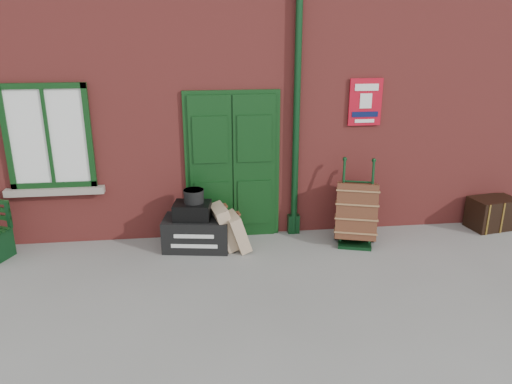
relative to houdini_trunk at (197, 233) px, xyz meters
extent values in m
plane|color=gray|center=(0.88, -1.05, -0.24)|extent=(80.00, 80.00, 0.00)
cube|color=#9C3632|center=(0.88, 2.45, 1.76)|extent=(10.00, 4.00, 4.00)
cube|color=black|center=(0.58, 0.41, 0.86)|extent=(1.42, 0.12, 2.32)
cube|color=white|center=(-2.02, 0.40, 1.41)|extent=(1.20, 0.08, 1.50)
cylinder|color=black|center=(1.53, 0.37, 1.76)|extent=(0.10, 0.10, 4.00)
cube|color=#B80D1F|center=(2.58, 0.42, 1.81)|extent=(0.50, 0.03, 0.70)
cube|color=black|center=(-2.71, -0.07, -0.03)|extent=(0.22, 0.40, 0.41)
cube|color=black|center=(0.00, 0.00, 0.00)|extent=(1.02, 0.67, 0.48)
cube|color=black|center=(-0.05, 0.00, 0.36)|extent=(0.58, 0.46, 0.24)
cylinder|color=black|center=(-0.02, 0.03, 0.57)|extent=(0.33, 0.33, 0.19)
cube|color=tan|center=(0.41, -0.04, 0.10)|extent=(0.45, 0.53, 0.68)
cube|color=tan|center=(0.59, -0.14, 0.05)|extent=(0.41, 0.48, 0.58)
cube|color=black|center=(2.35, -0.20, -0.21)|extent=(0.56, 0.47, 0.05)
cylinder|color=black|center=(2.19, 0.03, 0.39)|extent=(0.14, 0.34, 1.23)
cylinder|color=black|center=(2.60, -0.09, 0.39)|extent=(0.14, 0.34, 1.23)
cylinder|color=black|center=(2.13, 0.07, -0.12)|extent=(0.11, 0.24, 0.23)
cylinder|color=black|center=(2.67, -0.09, -0.12)|extent=(0.11, 0.24, 0.23)
cube|color=#5C2F1B|center=(2.39, -0.05, 0.26)|extent=(0.76, 0.79, 0.91)
cube|color=black|center=(4.75, 0.20, 0.02)|extent=(0.77, 0.57, 0.51)
camera|label=1|loc=(0.06, -6.79, 2.97)|focal=35.00mm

